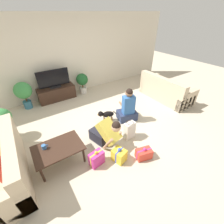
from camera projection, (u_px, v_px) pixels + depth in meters
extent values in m
plane|color=beige|center=(111.00, 127.00, 4.05)|extent=(16.00, 16.00, 0.00)
cube|color=beige|center=(69.00, 57.00, 5.14)|extent=(8.40, 0.06, 2.60)
cube|color=#C6B293|center=(1.00, 172.00, 2.68)|extent=(0.82, 1.78, 0.41)
cube|color=#C6B293|center=(12.00, 149.00, 2.59)|extent=(0.20, 1.78, 0.42)
cube|color=#C6B293|center=(0.00, 212.00, 2.07)|extent=(0.82, 0.16, 0.59)
cube|color=red|center=(0.00, 168.00, 2.33)|extent=(0.18, 0.34, 0.32)
cube|color=#C6B293|center=(166.00, 93.00, 5.28)|extent=(0.82, 1.78, 0.41)
cube|color=#C6B293|center=(162.00, 84.00, 4.90)|extent=(0.20, 1.78, 0.42)
cube|color=#C6B293|center=(187.00, 100.00, 4.67)|extent=(0.82, 0.16, 0.59)
cube|color=#C6B293|center=(149.00, 83.00, 5.78)|extent=(0.82, 0.16, 0.59)
cube|color=red|center=(166.00, 84.00, 5.02)|extent=(0.18, 0.34, 0.32)
cube|color=#382319|center=(58.00, 148.00, 2.89)|extent=(0.92, 0.63, 0.03)
cylinder|color=#382319|center=(42.00, 175.00, 2.65)|extent=(0.04, 0.04, 0.39)
cylinder|color=#382319|center=(84.00, 155.00, 3.01)|extent=(0.04, 0.04, 0.39)
cylinder|color=#382319|center=(36.00, 156.00, 3.00)|extent=(0.04, 0.04, 0.39)
cylinder|color=#382319|center=(74.00, 140.00, 3.37)|extent=(0.04, 0.04, 0.39)
cube|color=#382319|center=(57.00, 93.00, 5.20)|extent=(1.22, 0.45, 0.46)
cube|color=black|center=(55.00, 87.00, 5.06)|extent=(0.36, 0.20, 0.05)
cube|color=black|center=(53.00, 78.00, 4.89)|extent=(1.02, 0.03, 0.55)
cylinder|color=#4C4C51|center=(9.00, 132.00, 3.65)|extent=(0.23, 0.23, 0.30)
cylinder|color=brown|center=(6.00, 125.00, 3.54)|extent=(0.04, 0.04, 0.12)
sphere|color=#3D8E47|center=(2.00, 117.00, 3.41)|extent=(0.41, 0.41, 0.41)
cylinder|color=beige|center=(83.00, 90.00, 5.67)|extent=(0.26, 0.26, 0.23)
cylinder|color=brown|center=(83.00, 86.00, 5.57)|extent=(0.05, 0.05, 0.13)
sphere|color=#1E5628|center=(82.00, 79.00, 5.43)|extent=(0.43, 0.43, 0.43)
cylinder|color=#336B84|center=(28.00, 104.00, 4.78)|extent=(0.24, 0.24, 0.25)
cylinder|color=brown|center=(26.00, 99.00, 4.67)|extent=(0.04, 0.04, 0.15)
sphere|color=#3D8E47|center=(23.00, 90.00, 4.51)|extent=(0.51, 0.51, 0.51)
cube|color=#23232D|center=(99.00, 136.00, 3.56)|extent=(0.39, 0.50, 0.28)
cube|color=gold|center=(109.00, 131.00, 3.22)|extent=(0.45, 0.60, 0.50)
sphere|color=tan|center=(116.00, 127.00, 2.97)|extent=(0.20, 0.20, 0.20)
sphere|color=black|center=(116.00, 126.00, 2.95)|extent=(0.18, 0.18, 0.18)
cylinder|color=tan|center=(108.00, 144.00, 3.18)|extent=(0.13, 0.30, 0.45)
cylinder|color=tan|center=(116.00, 137.00, 3.36)|extent=(0.13, 0.30, 0.45)
cube|color=#283351|center=(127.00, 115.00, 4.30)|extent=(0.61, 0.52, 0.24)
cube|color=#3366AD|center=(128.00, 105.00, 4.04)|extent=(0.36, 0.28, 0.52)
sphere|color=#8E6647|center=(129.00, 93.00, 3.85)|extent=(0.20, 0.20, 0.20)
sphere|color=black|center=(129.00, 92.00, 3.83)|extent=(0.18, 0.18, 0.18)
cylinder|color=#8E6647|center=(130.00, 103.00, 4.28)|extent=(0.12, 0.27, 0.06)
cylinder|color=#8E6647|center=(121.00, 104.00, 4.21)|extent=(0.12, 0.27, 0.06)
ellipsoid|color=black|center=(108.00, 114.00, 4.15)|extent=(0.37, 0.26, 0.17)
sphere|color=black|center=(101.00, 114.00, 4.09)|extent=(0.15, 0.15, 0.15)
sphere|color=olive|center=(99.00, 115.00, 4.09)|extent=(0.07, 0.07, 0.07)
cylinder|color=black|center=(115.00, 112.00, 4.17)|extent=(0.10, 0.06, 0.11)
cylinder|color=olive|center=(104.00, 118.00, 4.26)|extent=(0.04, 0.04, 0.14)
cylinder|color=olive|center=(105.00, 120.00, 4.18)|extent=(0.04, 0.04, 0.14)
cylinder|color=olive|center=(111.00, 117.00, 4.29)|extent=(0.04, 0.04, 0.14)
cylinder|color=olive|center=(112.00, 119.00, 4.22)|extent=(0.04, 0.04, 0.14)
cube|color=red|center=(144.00, 154.00, 3.15)|extent=(0.36, 0.28, 0.22)
cube|color=#CC3389|center=(144.00, 154.00, 3.15)|extent=(0.32, 0.11, 0.22)
sphere|color=#CC3389|center=(145.00, 149.00, 3.07)|extent=(0.07, 0.07, 0.07)
cube|color=yellow|center=(119.00, 155.00, 3.08)|extent=(0.29, 0.32, 0.27)
cube|color=#3D51BC|center=(119.00, 155.00, 3.08)|extent=(0.23, 0.09, 0.27)
sphere|color=#3D51BC|center=(119.00, 150.00, 2.99)|extent=(0.08, 0.08, 0.08)
cube|color=#CC3389|center=(97.00, 159.00, 2.99)|extent=(0.32, 0.22, 0.30)
cube|color=yellow|center=(97.00, 159.00, 2.99)|extent=(0.29, 0.08, 0.30)
sphere|color=yellow|center=(96.00, 153.00, 2.90)|extent=(0.06, 0.06, 0.06)
cube|color=white|center=(129.00, 130.00, 3.60)|extent=(0.28, 0.16, 0.44)
torus|color=#4C3823|center=(130.00, 123.00, 3.46)|extent=(0.18, 0.18, 0.01)
cylinder|color=#386BAD|center=(44.00, 147.00, 2.83)|extent=(0.08, 0.08, 0.09)
torus|color=#386BAD|center=(47.00, 146.00, 2.85)|extent=(0.06, 0.01, 0.06)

